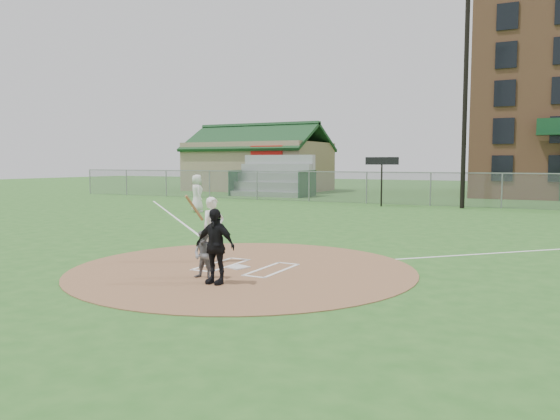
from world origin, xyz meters
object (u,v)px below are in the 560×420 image
at_px(umpire, 215,246).
at_px(batter_at_plate, 213,229).
at_px(home_plate, 238,267).
at_px(ondeck_player, 197,193).
at_px(catcher, 204,255).

relative_size(umpire, batter_at_plate, 0.91).
xyz_separation_m(home_plate, umpire, (0.49, -1.72, 0.80)).
relative_size(home_plate, ondeck_player, 0.23).
relative_size(umpire, ondeck_player, 0.82).
distance_m(umpire, ondeck_player, 17.44).
distance_m(home_plate, umpire, 1.95).
xyz_separation_m(catcher, ondeck_player, (-9.96, 13.64, 0.43)).
xyz_separation_m(home_plate, batter_at_plate, (-1.00, 0.42, 0.84)).
height_order(catcher, ondeck_player, ondeck_player).
bearing_deg(catcher, ondeck_player, 123.25).
bearing_deg(home_plate, catcher, -90.58).
xyz_separation_m(ondeck_player, batter_at_plate, (8.97, -11.82, -0.11)).
bearing_deg(umpire, catcher, 147.70).
bearing_deg(batter_at_plate, home_plate, -22.80).
xyz_separation_m(umpire, ondeck_player, (-10.46, 13.95, 0.16)).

